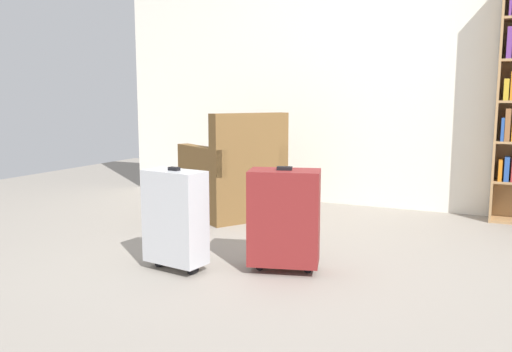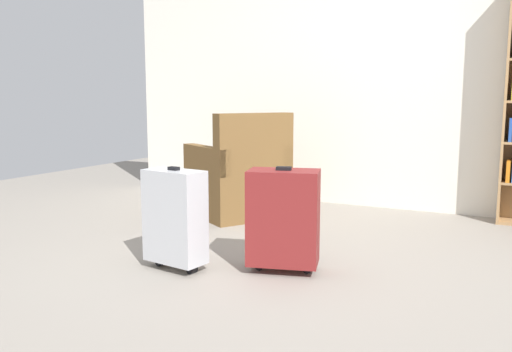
{
  "view_description": "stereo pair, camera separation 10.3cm",
  "coord_description": "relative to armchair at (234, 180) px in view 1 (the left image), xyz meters",
  "views": [
    {
      "loc": [
        1.19,
        -2.83,
        1.02
      ],
      "look_at": [
        -0.15,
        0.06,
        0.55
      ],
      "focal_mm": 37.23,
      "sensor_mm": 36.0,
      "label": 1
    },
    {
      "loc": [
        1.28,
        -2.79,
        1.02
      ],
      "look_at": [
        -0.15,
        0.06,
        0.55
      ],
      "focal_mm": 37.23,
      "sensor_mm": 36.0,
      "label": 2
    }
  ],
  "objects": [
    {
      "name": "suitcase_silver",
      "position": [
        0.36,
        -1.47,
        0.01
      ],
      "size": [
        0.39,
        0.24,
        0.62
      ],
      "color": "#B7BABF",
      "rests_on": "ground"
    },
    {
      "name": "ground_plane",
      "position": [
        0.89,
        -1.21,
        -0.32
      ],
      "size": [
        9.08,
        9.08,
        0.0
      ],
      "primitive_type": "plane",
      "color": "gray"
    },
    {
      "name": "back_wall",
      "position": [
        0.89,
        0.96,
        0.98
      ],
      "size": [
        5.19,
        0.1,
        2.6
      ],
      "primitive_type": "cube",
      "color": "silver",
      "rests_on": "ground"
    },
    {
      "name": "armchair",
      "position": [
        0.0,
        0.0,
        0.0
      ],
      "size": [
        0.96,
        0.96,
        0.9
      ],
      "color": "brown",
      "rests_on": "ground"
    },
    {
      "name": "suitcase_dark_red",
      "position": [
        0.95,
        -1.21,
        0.01
      ],
      "size": [
        0.46,
        0.34,
        0.63
      ],
      "color": "maroon",
      "rests_on": "ground"
    },
    {
      "name": "mug",
      "position": [
        0.52,
        -0.16,
        -0.27
      ],
      "size": [
        0.12,
        0.08,
        0.1
      ],
      "color": "white",
      "rests_on": "ground"
    }
  ]
}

